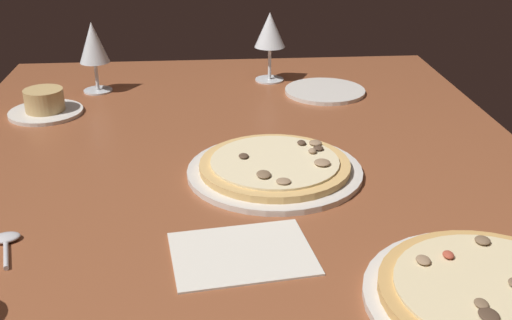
# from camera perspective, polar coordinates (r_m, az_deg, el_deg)

# --- Properties ---
(dining_table) EXTENTS (1.50, 1.10, 0.04)m
(dining_table) POSITION_cam_1_polar(r_m,az_deg,el_deg) (1.07, -1.70, -2.61)
(dining_table) COLOR brown
(dining_table) RESTS_ON ground
(pizza_main) EXTENTS (0.30, 0.30, 0.03)m
(pizza_main) POSITION_cam_1_polar(r_m,az_deg,el_deg) (1.08, 1.72, -0.70)
(pizza_main) COLOR silver
(pizza_main) RESTS_ON dining_table
(pizza_side) EXTENTS (0.30, 0.30, 0.03)m
(pizza_side) POSITION_cam_1_polar(r_m,az_deg,el_deg) (0.82, 20.53, -11.37)
(pizza_side) COLOR silver
(pizza_side) RESTS_ON dining_table
(ramekin_on_saucer) EXTENTS (0.16, 0.16, 0.05)m
(ramekin_on_saucer) POSITION_cam_1_polar(r_m,az_deg,el_deg) (1.42, -18.47, 4.75)
(ramekin_on_saucer) COLOR silver
(ramekin_on_saucer) RESTS_ON dining_table
(wine_glass_far) EXTENTS (0.07, 0.07, 0.17)m
(wine_glass_far) POSITION_cam_1_polar(r_m,az_deg,el_deg) (1.55, 1.26, 11.41)
(wine_glass_far) COLOR silver
(wine_glass_far) RESTS_ON dining_table
(wine_glass_near) EXTENTS (0.07, 0.07, 0.16)m
(wine_glass_near) POSITION_cam_1_polar(r_m,az_deg,el_deg) (1.52, -14.44, 10.00)
(wine_glass_near) COLOR silver
(wine_glass_near) RESTS_ON dining_table
(side_plate) EXTENTS (0.19, 0.19, 0.01)m
(side_plate) POSITION_cam_1_polar(r_m,az_deg,el_deg) (1.50, 6.22, 6.19)
(side_plate) COLOR silver
(side_plate) RESTS_ON dining_table
(paper_menu) EXTENTS (0.17, 0.21, 0.00)m
(paper_menu) POSITION_cam_1_polar(r_m,az_deg,el_deg) (0.86, -1.27, -8.40)
(paper_menu) COLOR silver
(paper_menu) RESTS_ON dining_table
(spoon) EXTENTS (0.09, 0.05, 0.01)m
(spoon) POSITION_cam_1_polar(r_m,az_deg,el_deg) (0.95, -21.61, -6.83)
(spoon) COLOR silver
(spoon) RESTS_ON dining_table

